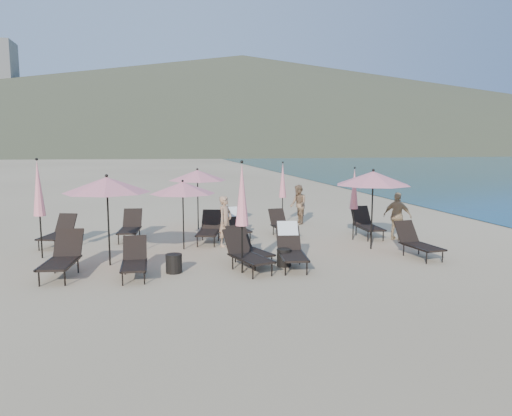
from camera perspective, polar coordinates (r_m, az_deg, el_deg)
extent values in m
plane|color=#D6BA8C|center=(13.10, 2.87, -6.84)|extent=(800.00, 800.00, 0.00)
cone|color=brown|center=(319.49, -1.56, 12.19)|extent=(690.00, 690.00, 55.00)
cone|color=brown|center=(393.30, 16.68, 9.38)|extent=(280.00, 280.00, 32.00)
cube|color=beige|center=(325.23, -20.68, 10.12)|extent=(18.00, 16.00, 38.00)
cube|color=black|center=(12.82, -21.62, -5.95)|extent=(0.86, 1.40, 0.05)
cube|color=black|center=(13.58, -20.62, -3.75)|extent=(0.74, 0.59, 0.68)
cylinder|color=black|center=(12.45, -23.56, -7.40)|extent=(0.04, 0.04, 0.37)
cylinder|color=black|center=(13.49, -22.03, -6.17)|extent=(0.04, 0.04, 0.37)
cylinder|color=black|center=(12.28, -21.02, -7.47)|extent=(0.04, 0.04, 0.37)
cylinder|color=black|center=(13.33, -19.68, -6.21)|extent=(0.04, 0.04, 0.37)
cube|color=black|center=(12.97, -22.95, -5.82)|extent=(0.25, 1.47, 0.04)
cube|color=black|center=(12.78, -20.13, -5.87)|extent=(0.25, 1.47, 0.04)
cube|color=black|center=(12.29, -13.77, -6.46)|extent=(0.61, 1.14, 0.05)
cube|color=black|center=(12.97, -13.68, -4.45)|extent=(0.59, 0.44, 0.58)
cylinder|color=black|center=(11.89, -15.01, -7.83)|extent=(0.03, 0.03, 0.32)
cylinder|color=black|center=(12.83, -14.75, -6.68)|extent=(0.03, 0.03, 0.32)
cylinder|color=black|center=(11.87, -12.64, -7.78)|extent=(0.03, 0.03, 0.32)
cylinder|color=black|center=(12.81, -12.55, -6.63)|extent=(0.03, 0.03, 0.32)
cube|color=black|center=(12.35, -15.07, -6.39)|extent=(0.07, 1.27, 0.04)
cube|color=black|center=(12.32, -12.44, -6.34)|extent=(0.07, 1.27, 0.04)
cube|color=black|center=(13.25, -0.30, -5.11)|extent=(0.96, 1.32, 0.05)
cube|color=black|center=(13.87, -2.01, -3.30)|extent=(0.72, 0.62, 0.61)
cylinder|color=black|center=(12.76, -0.13, -6.45)|extent=(0.04, 0.04, 0.34)
cylinder|color=black|center=(13.61, -2.38, -5.54)|extent=(0.04, 0.04, 0.34)
cylinder|color=black|center=(13.02, 1.81, -6.16)|extent=(0.04, 0.04, 0.34)
cylinder|color=black|center=(13.86, -0.51, -5.29)|extent=(0.04, 0.04, 0.34)
cube|color=black|center=(13.15, -1.52, -5.18)|extent=(0.46, 1.28, 0.04)
cube|color=black|center=(13.45, 0.68, -4.88)|extent=(0.46, 1.28, 0.04)
cube|color=black|center=(12.52, -0.46, -5.83)|extent=(0.96, 1.36, 0.05)
cube|color=black|center=(13.16, -2.23, -3.81)|extent=(0.74, 0.63, 0.63)
cylinder|color=black|center=(12.01, -0.37, -7.34)|extent=(0.04, 0.04, 0.35)
cylinder|color=black|center=(12.91, -2.69, -6.27)|extent=(0.04, 0.04, 0.35)
cylinder|color=black|center=(12.27, 1.81, -7.01)|extent=(0.04, 0.04, 0.35)
cylinder|color=black|center=(13.15, -0.61, -5.99)|extent=(0.04, 0.04, 0.35)
cube|color=black|center=(12.42, -1.82, -5.90)|extent=(0.44, 1.33, 0.04)
cube|color=black|center=(12.71, 0.64, -5.58)|extent=(0.44, 1.33, 0.04)
cube|color=black|center=(12.83, 4.25, -5.52)|extent=(0.81, 1.31, 0.05)
cube|color=black|center=(13.56, 3.72, -3.47)|extent=(0.70, 0.55, 0.63)
cylinder|color=black|center=(12.34, 3.38, -6.93)|extent=(0.04, 0.04, 0.35)
cylinder|color=black|center=(13.36, 2.74, -5.78)|extent=(0.04, 0.04, 0.35)
cylinder|color=black|center=(12.43, 5.84, -6.86)|extent=(0.04, 0.04, 0.35)
cylinder|color=black|center=(13.43, 5.01, -5.72)|extent=(0.04, 0.04, 0.35)
cube|color=black|center=(12.83, 2.85, -5.45)|extent=(0.24, 1.38, 0.04)
cube|color=black|center=(12.92, 5.57, -5.38)|extent=(0.24, 1.38, 0.04)
cube|color=silver|center=(13.66, 3.64, -2.35)|extent=(0.59, 0.37, 0.38)
cube|color=black|center=(14.69, 18.57, -4.24)|extent=(0.73, 1.25, 0.05)
cube|color=black|center=(15.26, 16.80, -2.60)|extent=(0.66, 0.51, 0.61)
cylinder|color=black|center=(14.19, 18.92, -5.41)|extent=(0.04, 0.04, 0.34)
cylinder|color=black|center=(14.99, 16.53, -4.62)|extent=(0.04, 0.04, 0.34)
cylinder|color=black|center=(14.50, 20.54, -5.21)|extent=(0.04, 0.04, 0.34)
cylinder|color=black|center=(15.29, 18.11, -4.44)|extent=(0.04, 0.04, 0.34)
cube|color=black|center=(14.55, 17.51, -4.27)|extent=(0.17, 1.34, 0.04)
cube|color=black|center=(14.90, 19.36, -4.07)|extent=(0.17, 1.34, 0.04)
cube|color=black|center=(16.64, -22.03, -3.04)|extent=(0.95, 1.30, 0.05)
cube|color=black|center=(17.28, -20.88, -1.63)|extent=(0.71, 0.61, 0.60)
cylinder|color=black|center=(16.37, -23.58, -3.92)|extent=(0.04, 0.04, 0.33)
cylinder|color=black|center=(17.24, -21.96, -3.27)|extent=(0.04, 0.04, 0.33)
cylinder|color=black|center=(16.13, -22.00, -4.00)|extent=(0.04, 0.04, 0.33)
cylinder|color=black|center=(17.01, -20.44, -3.34)|extent=(0.04, 0.04, 0.33)
cube|color=black|center=(16.82, -22.84, -2.94)|extent=(0.46, 1.26, 0.04)
cube|color=black|center=(16.55, -21.06, -3.02)|extent=(0.46, 1.26, 0.04)
cube|color=black|center=(16.87, -14.30, -2.53)|extent=(0.78, 1.27, 0.05)
cube|color=black|center=(17.61, -13.93, -1.12)|extent=(0.68, 0.53, 0.62)
cylinder|color=black|center=(16.46, -15.45, -3.47)|extent=(0.04, 0.04, 0.34)
cylinder|color=black|center=(17.46, -14.86, -2.81)|extent=(0.04, 0.04, 0.34)
cylinder|color=black|center=(16.38, -13.65, -3.46)|extent=(0.04, 0.04, 0.34)
cylinder|color=black|center=(17.38, -13.16, -2.80)|extent=(0.04, 0.04, 0.34)
cube|color=black|center=(16.97, -15.28, -2.48)|extent=(0.22, 1.34, 0.04)
cube|color=black|center=(16.87, -13.27, -2.46)|extent=(0.22, 1.34, 0.04)
cube|color=black|center=(16.02, -5.50, -2.85)|extent=(0.94, 1.35, 0.05)
cube|color=black|center=(16.77, -5.11, -1.32)|extent=(0.73, 0.62, 0.63)
cylinder|color=black|center=(15.60, -6.73, -3.84)|extent=(0.04, 0.04, 0.35)
cylinder|color=black|center=(16.62, -6.13, -3.11)|extent=(0.04, 0.04, 0.35)
cylinder|color=black|center=(15.52, -4.79, -3.87)|extent=(0.04, 0.04, 0.35)
cylinder|color=black|center=(16.54, -4.31, -3.14)|extent=(0.04, 0.04, 0.35)
cube|color=black|center=(16.11, -6.55, -2.76)|extent=(0.41, 1.33, 0.04)
cube|color=black|center=(16.02, -4.39, -2.79)|extent=(0.41, 1.33, 0.04)
cube|color=black|center=(16.67, -1.97, -2.51)|extent=(0.70, 1.16, 0.05)
cube|color=black|center=(17.32, -2.74, -1.22)|extent=(0.62, 0.48, 0.57)
cylinder|color=black|center=(16.21, -2.27, -3.41)|extent=(0.03, 0.03, 0.31)
cylinder|color=black|center=(17.09, -3.24, -2.83)|extent=(0.03, 0.03, 0.31)
cylinder|color=black|center=(16.35, -0.67, -3.30)|extent=(0.03, 0.03, 0.31)
cylinder|color=black|center=(17.23, -1.72, -2.73)|extent=(0.03, 0.03, 0.31)
cube|color=black|center=(16.63, -2.92, -2.51)|extent=(0.19, 1.23, 0.04)
cube|color=black|center=(16.80, -1.13, -2.40)|extent=(0.19, 1.23, 0.04)
cube|color=silver|center=(17.42, -2.87, -0.45)|extent=(0.52, 0.32, 0.34)
cube|color=black|center=(17.09, 3.30, -2.27)|extent=(0.66, 1.14, 0.05)
cube|color=black|center=(17.72, 2.45, -1.02)|extent=(0.60, 0.46, 0.56)
cylinder|color=black|center=(16.62, 3.10, -3.14)|extent=(0.03, 0.03, 0.31)
cylinder|color=black|center=(17.48, 2.00, -2.58)|extent=(0.03, 0.03, 0.31)
cylinder|color=black|center=(16.79, 4.61, -3.04)|extent=(0.03, 0.03, 0.31)
cylinder|color=black|center=(17.65, 3.45, -2.49)|extent=(0.03, 0.03, 0.31)
cube|color=black|center=(17.04, 2.39, -2.27)|extent=(0.14, 1.23, 0.04)
cube|color=black|center=(17.23, 4.10, -2.17)|extent=(0.14, 1.23, 0.04)
cube|color=black|center=(17.28, 12.86, -2.22)|extent=(0.70, 1.26, 0.05)
cube|color=black|center=(17.98, 11.88, -0.82)|extent=(0.66, 0.50, 0.63)
cylinder|color=black|center=(16.74, 12.67, -3.17)|extent=(0.04, 0.04, 0.35)
cylinder|color=black|center=(17.70, 11.37, -2.54)|extent=(0.04, 0.04, 0.35)
cylinder|color=black|center=(16.95, 14.34, -3.09)|extent=(0.04, 0.04, 0.35)
cylinder|color=black|center=(17.90, 12.96, -2.47)|extent=(0.04, 0.04, 0.35)
cube|color=black|center=(17.21, 11.85, -2.19)|extent=(0.12, 1.38, 0.04)
cube|color=black|center=(17.44, 13.73, -2.12)|extent=(0.12, 1.38, 0.04)
cylinder|color=black|center=(13.67, -16.51, -1.70)|extent=(0.05, 0.05, 2.26)
cone|color=pink|center=(13.55, -16.68, 2.56)|extent=(2.26, 2.26, 0.41)
sphere|color=black|center=(13.53, -16.72, 3.56)|extent=(0.09, 0.09, 0.09)
cylinder|color=black|center=(15.23, -8.31, -1.04)|extent=(0.04, 0.04, 1.97)
cone|color=pink|center=(15.12, -8.38, 2.30)|extent=(1.97, 1.97, 0.36)
sphere|color=black|center=(15.10, -8.39, 3.08)|extent=(0.08, 0.08, 0.08)
cylinder|color=black|center=(15.48, 13.12, -0.46)|extent=(0.05, 0.05, 2.28)
cone|color=pink|center=(15.36, 13.24, 3.34)|extent=(2.28, 2.28, 0.41)
sphere|color=black|center=(15.35, 13.26, 4.22)|extent=(0.09, 0.09, 0.09)
cylinder|color=black|center=(18.55, -6.66, 0.79)|extent=(0.04, 0.04, 2.12)
cone|color=pink|center=(18.45, -6.71, 3.74)|extent=(2.12, 2.12, 0.38)
sphere|color=black|center=(18.44, -6.72, 4.43)|extent=(0.08, 0.08, 0.08)
cylinder|color=black|center=(12.46, -1.59, -4.74)|extent=(0.04, 0.04, 1.21)
cone|color=pink|center=(12.23, -1.62, 1.54)|extent=(0.33, 0.33, 1.54)
sphere|color=black|center=(12.17, -1.63, 5.30)|extent=(0.08, 0.08, 0.08)
cylinder|color=black|center=(16.88, 11.05, -1.84)|extent=(0.04, 0.04, 1.04)
cone|color=pink|center=(16.72, 11.16, 2.16)|extent=(0.28, 0.28, 1.33)
sphere|color=black|center=(16.67, 11.22, 4.53)|extent=(0.07, 0.07, 0.07)
cylinder|color=black|center=(15.25, -23.34, -3.06)|extent=(0.04, 0.04, 1.21)
cone|color=pink|center=(15.07, -23.62, 2.08)|extent=(0.33, 0.33, 1.54)
sphere|color=black|center=(15.01, -23.79, 5.12)|extent=(0.08, 0.08, 0.08)
cylinder|color=black|center=(19.67, 3.04, -0.32)|extent=(0.04, 0.04, 1.06)
cone|color=pink|center=(19.54, 3.07, 3.17)|extent=(0.29, 0.29, 1.35)
sphere|color=black|center=(19.49, 3.08, 5.23)|extent=(0.07, 0.07, 0.07)
cylinder|color=black|center=(12.73, -9.37, -6.27)|extent=(0.41, 0.41, 0.48)
cylinder|color=black|center=(13.22, 3.22, -5.67)|extent=(0.38, 0.38, 0.46)
imported|color=tan|center=(15.58, -3.53, -1.51)|extent=(0.67, 0.68, 1.58)
imported|color=#8E6A49|center=(19.70, 4.85, 0.40)|extent=(0.61, 0.77, 1.55)
imported|color=tan|center=(17.16, 15.86, -0.91)|extent=(0.93, 0.93, 1.59)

